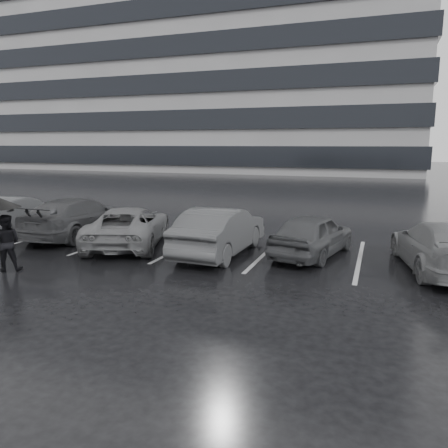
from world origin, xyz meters
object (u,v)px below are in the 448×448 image
car_west_a (220,231)px  car_west_d (16,214)px  pedestrian_right (6,243)px  car_west_c (78,217)px  car_main (313,235)px  car_east (441,246)px  car_west_b (129,226)px

car_west_a → car_west_d: size_ratio=1.05×
car_west_d → pedestrian_right: pedestrian_right is taller
pedestrian_right → car_west_d: bearing=-77.0°
pedestrian_right → car_west_a: bearing=-172.6°
car_west_a → car_west_d: (-8.52, 0.54, -0.03)m
car_west_d → car_west_c: bearing=-176.7°
car_west_c → car_west_d: bearing=2.3°
car_main → car_east: 3.50m
car_west_c → pedestrian_right: size_ratio=3.23×
car_west_a → car_east: bearing=-175.6°
car_west_c → pedestrian_right: (1.04, -4.29, 0.05)m
car_west_d → car_main: bearing=-179.4°
car_main → car_west_c: size_ratio=0.78×
car_west_a → pedestrian_right: size_ratio=2.91×
car_west_c → car_east: size_ratio=1.07×
car_main → car_west_c: car_west_c is taller
car_main → car_west_b: bearing=19.4°
car_main → pedestrian_right: 8.64m
car_east → pedestrian_right: bearing=9.2°
car_west_d → pedestrian_right: 5.56m
car_main → car_east: size_ratio=0.84×
car_west_a → car_main: bearing=-163.1°
car_main → pedestrian_right: size_ratio=2.52×
car_west_a → pedestrian_right: (-4.78, -3.57, 0.03)m
car_main → car_east: car_east is taller
car_west_a → car_east: size_ratio=0.96×
car_main → car_east: (3.47, -0.44, 0.01)m
car_west_b → car_west_c: car_west_c is taller
car_west_b → car_west_d: bearing=-23.6°
car_east → pedestrian_right: pedestrian_right is taller
car_west_b → pedestrian_right: (-1.51, -3.64, 0.11)m
car_main → car_west_a: 2.81m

